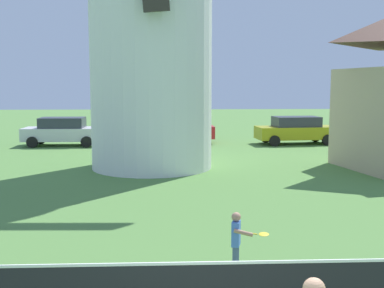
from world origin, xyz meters
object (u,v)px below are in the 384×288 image
at_px(parked_car_mustard, 296,130).
at_px(player_far, 237,239).
at_px(parked_car_silver, 63,131).
at_px(tennis_net, 198,283).
at_px(parked_car_red, 175,129).

bearing_deg(parked_car_mustard, player_far, -107.79).
bearing_deg(parked_car_silver, tennis_net, -72.63).
height_order(player_far, parked_car_silver, parked_car_silver).
bearing_deg(tennis_net, player_far, 67.88).
bearing_deg(parked_car_red, tennis_net, -89.68).
relative_size(player_far, parked_car_red, 0.25).
height_order(tennis_net, parked_car_silver, parked_car_silver).
distance_m(player_far, parked_car_red, 19.04).
bearing_deg(player_far, parked_car_silver, 111.38).
distance_m(tennis_net, player_far, 2.16).
height_order(tennis_net, parked_car_mustard, parked_car_mustard).
bearing_deg(parked_car_silver, player_far, -68.62).
xyz_separation_m(player_far, parked_car_silver, (-7.16, 18.29, 0.17)).
relative_size(player_far, parked_car_mustard, 0.24).
distance_m(parked_car_silver, parked_car_mustard, 13.07).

